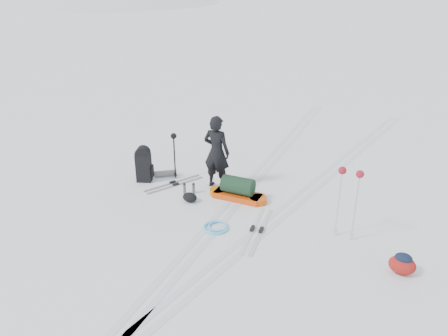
{
  "coord_description": "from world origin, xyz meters",
  "views": [
    {
      "loc": [
        3.99,
        -7.9,
        4.94
      ],
      "look_at": [
        -0.17,
        -0.03,
        0.95
      ],
      "focal_mm": 35.0,
      "sensor_mm": 36.0,
      "label": 1
    }
  ],
  "objects_px": {
    "skier": "(217,152)",
    "ski_poles_black": "(174,142)",
    "pulk_sled": "(238,190)",
    "expedition_rucksack": "(146,165)"
  },
  "relations": [
    {
      "from": "skier",
      "to": "ski_poles_black",
      "type": "height_order",
      "value": "skier"
    },
    {
      "from": "pulk_sled",
      "to": "expedition_rucksack",
      "type": "relative_size",
      "value": 1.55
    },
    {
      "from": "expedition_rucksack",
      "to": "ski_poles_black",
      "type": "xyz_separation_m",
      "value": [
        0.57,
        0.46,
        0.58
      ]
    },
    {
      "from": "skier",
      "to": "pulk_sled",
      "type": "xyz_separation_m",
      "value": [
        0.75,
        -0.33,
        -0.72
      ]
    },
    {
      "from": "skier",
      "to": "ski_poles_black",
      "type": "distance_m",
      "value": 1.21
    },
    {
      "from": "skier",
      "to": "ski_poles_black",
      "type": "bearing_deg",
      "value": 1.49
    },
    {
      "from": "expedition_rucksack",
      "to": "ski_poles_black",
      "type": "height_order",
      "value": "ski_poles_black"
    },
    {
      "from": "pulk_sled",
      "to": "expedition_rucksack",
      "type": "xyz_separation_m",
      "value": [
        -2.53,
        -0.19,
        0.23
      ]
    },
    {
      "from": "expedition_rucksack",
      "to": "ski_poles_black",
      "type": "distance_m",
      "value": 0.94
    },
    {
      "from": "skier",
      "to": "expedition_rucksack",
      "type": "bearing_deg",
      "value": 14.89
    }
  ]
}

